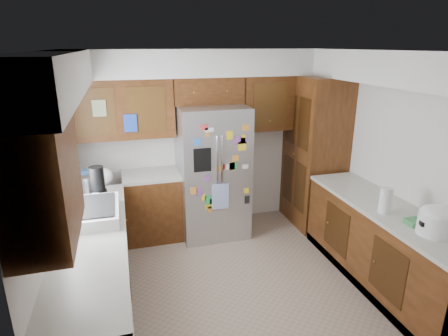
{
  "coord_description": "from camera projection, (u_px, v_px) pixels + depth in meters",
  "views": [
    {
      "loc": [
        -1.15,
        -3.48,
        2.55
      ],
      "look_at": [
        -0.08,
        0.35,
        1.24
      ],
      "focal_mm": 30.0,
      "sensor_mm": 36.0,
      "label": 1
    }
  ],
  "objects": [
    {
      "name": "bridge_cabinet",
      "position": [
        208.0,
        90.0,
        4.97
      ],
      "size": [
        0.96,
        0.34,
        0.35
      ],
      "primitive_type": "cube",
      "color": "#3A1F0B",
      "rests_on": "fridge"
    },
    {
      "name": "pantry",
      "position": [
        315.0,
        153.0,
        5.38
      ],
      "size": [
        0.6,
        0.9,
        2.15
      ],
      "primitive_type": "cube",
      "color": "#3A1F0B",
      "rests_on": "ground"
    },
    {
      "name": "rice_cooker",
      "position": [
        436.0,
        220.0,
        3.35
      ],
      "size": [
        0.31,
        0.3,
        0.27
      ],
      "color": "white",
      "rests_on": "right_counter_run"
    },
    {
      "name": "left_counter_clutter",
      "position": [
        98.0,
        181.0,
        4.34
      ],
      "size": [
        0.36,
        0.81,
        0.38
      ],
      "color": "black",
      "rests_on": "left_counter_run"
    },
    {
      "name": "left_counter_run",
      "position": [
        112.0,
        263.0,
        3.82
      ],
      "size": [
        1.36,
        3.2,
        0.92
      ],
      "color": "#3A1F0B",
      "rests_on": "ground"
    },
    {
      "name": "floor",
      "position": [
        239.0,
        279.0,
        4.28
      ],
      "size": [
        3.6,
        3.6,
        0.0
      ],
      "primitive_type": "plane",
      "color": "tan",
      "rests_on": "ground"
    },
    {
      "name": "fridge",
      "position": [
        213.0,
        172.0,
        5.1
      ],
      "size": [
        0.9,
        0.79,
        1.8
      ],
      "color": "#A5A5AA",
      "rests_on": "ground"
    },
    {
      "name": "right_counter_run",
      "position": [
        383.0,
        249.0,
        4.1
      ],
      "size": [
        0.63,
        2.25,
        0.92
      ],
      "color": "#3A1F0B",
      "rests_on": "ground"
    },
    {
      "name": "fridge_top_items",
      "position": [
        196.0,
        67.0,
        4.8
      ],
      "size": [
        0.68,
        0.29,
        0.28
      ],
      "color": "#222DA4",
      "rests_on": "bridge_cabinet"
    },
    {
      "name": "room_shell",
      "position": [
        221.0,
        116.0,
        4.01
      ],
      "size": [
        3.64,
        3.24,
        2.52
      ],
      "color": "silver",
      "rests_on": "ground"
    },
    {
      "name": "sink_assembly",
      "position": [
        92.0,
        212.0,
        3.68
      ],
      "size": [
        0.52,
        0.7,
        0.37
      ],
      "color": "white",
      "rests_on": "left_counter_run"
    },
    {
      "name": "paper_towel",
      "position": [
        386.0,
        200.0,
        3.77
      ],
      "size": [
        0.12,
        0.12,
        0.27
      ],
      "primitive_type": "cylinder",
      "color": "white",
      "rests_on": "right_counter_run"
    }
  ]
}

